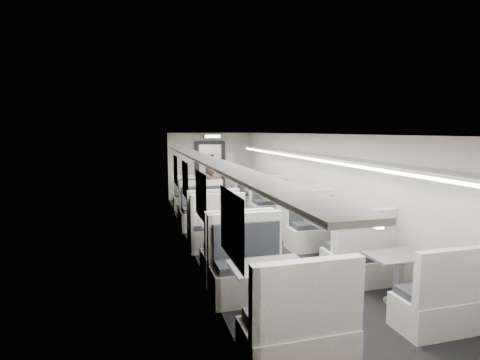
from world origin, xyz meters
TOP-DOWN VIEW (x-y plane):
  - room at (0.00, 0.00)m, footprint 3.24×12.24m
  - booth_left_a at (-1.00, 3.68)m, footprint 0.97×1.96m
  - booth_left_b at (-1.00, 0.93)m, footprint 1.12×2.26m
  - booth_left_c at (-1.00, -0.73)m, footprint 1.13×2.30m
  - booth_left_d at (-1.00, -3.18)m, footprint 1.15×2.34m
  - booth_right_a at (1.00, 3.36)m, footprint 0.97×1.97m
  - booth_right_b at (1.00, 1.38)m, footprint 1.13×2.29m
  - booth_right_c at (1.00, -1.23)m, footprint 1.12×2.27m
  - booth_right_d at (1.00, -3.04)m, footprint 1.01×2.06m
  - passenger at (-0.63, 2.43)m, footprint 0.66×0.52m
  - window_a at (-1.49, 3.40)m, footprint 0.02×1.18m
  - window_b at (-1.49, 1.20)m, footprint 0.02×1.18m
  - window_c at (-1.49, -1.00)m, footprint 0.02×1.18m
  - window_d at (-1.49, -3.20)m, footprint 0.02×1.18m
  - luggage_rack_left at (-1.24, -0.30)m, footprint 0.46×10.40m
  - luggage_rack_right at (1.24, -0.30)m, footprint 0.46×10.40m
  - vestibule_door at (0.00, 5.93)m, footprint 1.10×0.13m
  - exit_sign at (0.00, 5.44)m, footprint 0.62×0.12m
  - wall_notice at (0.75, 5.92)m, footprint 0.32×0.02m

SIDE VIEW (x-z plane):
  - booth_left_a at x=-1.00m, z-range -0.17..0.88m
  - booth_right_a at x=1.00m, z-range -0.17..0.88m
  - booth_right_d at x=1.00m, z-range -0.18..0.92m
  - booth_left_b at x=-1.00m, z-range -0.20..1.01m
  - booth_right_c at x=1.00m, z-range -0.20..1.02m
  - booth_right_b at x=1.00m, z-range -0.20..1.02m
  - booth_left_c at x=-1.00m, z-range -0.20..1.02m
  - booth_left_d at x=-1.00m, z-range -0.21..1.04m
  - passenger at x=-0.63m, z-range 0.00..1.59m
  - vestibule_door at x=0.00m, z-range -0.01..2.09m
  - room at x=0.00m, z-range -0.12..2.52m
  - window_a at x=-1.49m, z-range 0.93..1.77m
  - window_b at x=-1.49m, z-range 0.93..1.77m
  - window_c at x=-1.49m, z-range 0.93..1.77m
  - window_d at x=-1.49m, z-range 0.93..1.77m
  - wall_notice at x=0.75m, z-range 1.30..1.70m
  - luggage_rack_left at x=-1.24m, z-range 1.87..1.96m
  - luggage_rack_right at x=1.24m, z-range 1.87..1.96m
  - exit_sign at x=0.00m, z-range 2.20..2.36m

